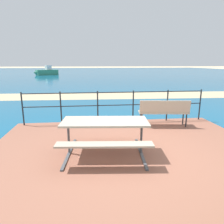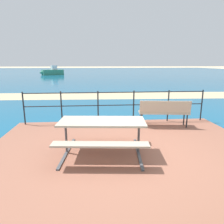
{
  "view_description": "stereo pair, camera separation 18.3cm",
  "coord_description": "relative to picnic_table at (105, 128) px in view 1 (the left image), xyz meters",
  "views": [
    {
      "loc": [
        -0.88,
        -4.14,
        1.99
      ],
      "look_at": [
        -0.16,
        2.01,
        0.51
      ],
      "focal_mm": 32.78,
      "sensor_mm": 36.0,
      "label": 1
    },
    {
      "loc": [
        -0.69,
        -4.16,
        1.99
      ],
      "look_at": [
        -0.16,
        2.01,
        0.51
      ],
      "focal_mm": 32.78,
      "sensor_mm": 36.0,
      "label": 2
    }
  ],
  "objects": [
    {
      "name": "ground_plane",
      "position": [
        0.55,
        -0.01,
        -0.65
      ],
      "size": [
        240.0,
        240.0,
        0.0
      ],
      "primitive_type": "plane",
      "color": "beige"
    },
    {
      "name": "patio_paving",
      "position": [
        0.55,
        -0.01,
        -0.62
      ],
      "size": [
        6.4,
        5.2,
        0.06
      ],
      "primitive_type": "cube",
      "color": "#935B47",
      "rests_on": "ground"
    },
    {
      "name": "sea_water",
      "position": [
        0.55,
        39.99,
        -0.64
      ],
      "size": [
        90.0,
        90.0,
        0.01
      ],
      "primitive_type": "cube",
      "color": "#145B84",
      "rests_on": "ground"
    },
    {
      "name": "beach_strip",
      "position": [
        0.55,
        8.45,
        -0.64
      ],
      "size": [
        54.06,
        4.72,
        0.01
      ],
      "primitive_type": "cube",
      "rotation": [
        0.0,
        0.0,
        -0.04
      ],
      "color": "tan",
      "rests_on": "ground"
    },
    {
      "name": "picnic_table",
      "position": [
        0.0,
        0.0,
        0.0
      ],
      "size": [
        1.96,
        1.72,
        0.75
      ],
      "rotation": [
        0.0,
        0.0,
        -0.1
      ],
      "color": "tan",
      "rests_on": "patio_paving"
    },
    {
      "name": "park_bench",
      "position": [
        1.97,
        1.76,
        -0.08
      ],
      "size": [
        1.57,
        0.61,
        0.84
      ],
      "rotation": [
        0.0,
        0.0,
        3.01
      ],
      "color": "#BCAD93",
      "rests_on": "patio_paving"
    },
    {
      "name": "railing_fence",
      "position": [
        0.55,
        2.39,
        0.07
      ],
      "size": [
        5.94,
        0.04,
        1.06
      ],
      "color": "#1E2328",
      "rests_on": "patio_paving"
    },
    {
      "name": "boat_near",
      "position": [
        -7.33,
        32.22,
        -0.1
      ],
      "size": [
        4.01,
        2.94,
        1.62
      ],
      "rotation": [
        0.0,
        0.0,
        3.65
      ],
      "color": "#338466",
      "rests_on": "sea_water"
    }
  ]
}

